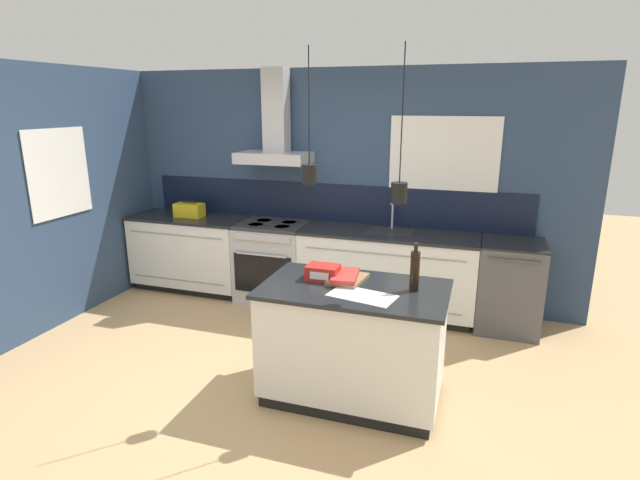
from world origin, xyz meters
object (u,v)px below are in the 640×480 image
Objects in this scene: oven_range at (274,261)px; dishwasher at (509,286)px; yellow_toolbox at (189,210)px; red_supply_box at (323,272)px; bottle_on_island at (415,270)px; book_stack at (347,277)px.

oven_range and dishwasher have the same top height.
dishwasher is 3.69m from yellow_toolbox.
red_supply_box is at bearing -132.39° from dishwasher.
bottle_on_island is at bearing -29.12° from yellow_toolbox.
dishwasher is 2.08m from book_stack.
bottle_on_island reaches higher than yellow_toolbox.
dishwasher is 2.22m from red_supply_box.
red_supply_box is (-0.70, 0.02, -0.10)m from bottle_on_island.
dishwasher is at bearing 51.16° from book_stack.
bottle_on_island is 0.53m from book_stack.
red_supply_box is 0.72× the size of yellow_toolbox.
yellow_toolbox is (-2.20, 1.59, 0.02)m from red_supply_box.
oven_range is 2.45× the size of book_stack.
book_stack is 2.86m from yellow_toolbox.
bottle_on_island reaches higher than oven_range.
bottle_on_island is 0.71m from red_supply_box.
book_stack is (1.30, -1.57, 0.48)m from oven_range.
red_supply_box is at bearing 178.26° from bottle_on_island.
book_stack is 0.19m from red_supply_box.
bottle_on_island reaches higher than red_supply_box.
yellow_toolbox is at bearing 180.00° from dishwasher.
bottle_on_island is at bearing -114.93° from dishwasher.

